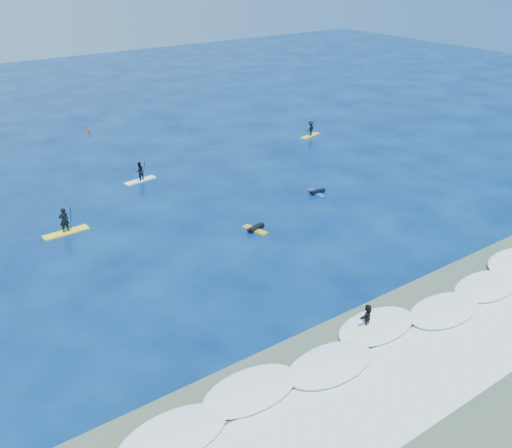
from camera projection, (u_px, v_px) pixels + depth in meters
ground at (303, 243)px, 37.92m from camera, size 160.00×160.00×0.00m
shallow_water at (488, 352)px, 27.70m from camera, size 90.00×13.00×0.01m
breaking_wave at (423, 314)px, 30.63m from camera, size 40.00×6.00×0.30m
whitewater at (470, 342)px, 28.44m from camera, size 34.00×5.00×0.02m
sup_paddler_left at (65, 224)px, 38.96m from camera, size 3.12×0.85×2.18m
sup_paddler_center at (140, 173)px, 47.69m from camera, size 2.81×1.02×1.93m
sup_paddler_right at (311, 130)px, 59.05m from camera, size 2.70×1.29×1.84m
prone_paddler_near at (255, 229)px, 39.56m from camera, size 1.57×2.04×0.41m
prone_paddler_far at (317, 192)px, 45.45m from camera, size 1.50×1.92×0.39m
wave_surfer at (367, 317)px, 29.03m from camera, size 1.92×1.05×1.34m
marker_buoy at (89, 131)px, 59.92m from camera, size 0.30×0.30×0.73m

